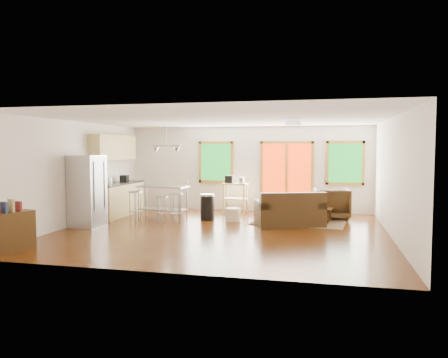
% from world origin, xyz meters
% --- Properties ---
extents(floor, '(7.50, 7.00, 0.02)m').
position_xyz_m(floor, '(0.00, 0.00, -0.01)').
color(floor, '#351805').
rests_on(floor, ground).
extents(ceiling, '(7.50, 7.00, 0.02)m').
position_xyz_m(ceiling, '(0.00, 0.00, 2.61)').
color(ceiling, white).
rests_on(ceiling, ground).
extents(back_wall, '(7.50, 0.02, 2.60)m').
position_xyz_m(back_wall, '(0.00, 3.51, 1.30)').
color(back_wall, silver).
rests_on(back_wall, ground).
extents(left_wall, '(0.02, 7.00, 2.60)m').
position_xyz_m(left_wall, '(-3.76, 0.00, 1.30)').
color(left_wall, silver).
rests_on(left_wall, ground).
extents(right_wall, '(0.02, 7.00, 2.60)m').
position_xyz_m(right_wall, '(3.76, 0.00, 1.30)').
color(right_wall, silver).
rests_on(right_wall, ground).
extents(front_wall, '(7.50, 0.02, 2.60)m').
position_xyz_m(front_wall, '(0.00, -3.51, 1.30)').
color(front_wall, silver).
rests_on(front_wall, ground).
extents(window_left, '(1.10, 0.05, 1.30)m').
position_xyz_m(window_left, '(-1.00, 3.46, 1.50)').
color(window_left, '#105117').
rests_on(window_left, back_wall).
extents(french_doors, '(1.60, 0.05, 2.10)m').
position_xyz_m(french_doors, '(1.20, 3.46, 1.10)').
color(french_doors, '#A82707').
rests_on(french_doors, back_wall).
extents(window_right, '(1.10, 0.05, 1.30)m').
position_xyz_m(window_right, '(2.90, 3.46, 1.50)').
color(window_right, '#105117').
rests_on(window_right, back_wall).
extents(rug, '(2.52, 2.06, 0.02)m').
position_xyz_m(rug, '(1.72, 1.74, 0.01)').
color(rug, '#455836').
rests_on(rug, floor).
extents(loveseat, '(1.84, 1.41, 0.87)m').
position_xyz_m(loveseat, '(1.50, 1.08, 0.34)').
color(loveseat, '#2F200F').
rests_on(loveseat, floor).
extents(coffee_table, '(1.03, 0.72, 0.38)m').
position_xyz_m(coffee_table, '(2.06, 1.81, 0.33)').
color(coffee_table, '#35210D').
rests_on(coffee_table, floor).
extents(armchair, '(1.00, 0.95, 0.94)m').
position_xyz_m(armchair, '(2.52, 2.43, 0.47)').
color(armchair, '#2F200F').
rests_on(armchair, floor).
extents(ottoman, '(0.73, 0.73, 0.44)m').
position_xyz_m(ottoman, '(1.02, 2.10, 0.22)').
color(ottoman, '#2F200F').
rests_on(ottoman, floor).
extents(pouf, '(0.52, 0.52, 0.34)m').
position_xyz_m(pouf, '(-0.03, 1.46, 0.17)').
color(pouf, white).
rests_on(pouf, floor).
extents(vase, '(0.20, 0.20, 0.29)m').
position_xyz_m(vase, '(1.65, 1.90, 0.50)').
color(vase, silver).
rests_on(vase, coffee_table).
extents(book, '(0.22, 0.07, 0.30)m').
position_xyz_m(book, '(2.12, 1.65, 0.55)').
color(book, maroon).
rests_on(book, coffee_table).
extents(cabinets, '(0.64, 2.24, 2.30)m').
position_xyz_m(cabinets, '(-3.49, 1.70, 0.93)').
color(cabinets, tan).
rests_on(cabinets, floor).
extents(refrigerator, '(0.77, 0.74, 1.76)m').
position_xyz_m(refrigerator, '(-3.34, -0.15, 0.88)').
color(refrigerator, '#B7BABC').
rests_on(refrigerator, floor).
extents(island, '(1.46, 0.74, 0.89)m').
position_xyz_m(island, '(-2.05, 1.58, 0.61)').
color(island, '#B7BABC').
rests_on(island, floor).
extents(cup, '(0.14, 0.13, 0.12)m').
position_xyz_m(cup, '(-1.34, 1.56, 1.01)').
color(cup, white).
rests_on(cup, island).
extents(bar_stool_a, '(0.45, 0.45, 0.78)m').
position_xyz_m(bar_stool_a, '(-2.62, 1.04, 0.58)').
color(bar_stool_a, '#B7BABC').
rests_on(bar_stool_a, floor).
extents(bar_stool_b, '(0.36, 0.36, 0.65)m').
position_xyz_m(bar_stool_b, '(-1.91, 1.15, 0.48)').
color(bar_stool_b, '#B7BABC').
rests_on(bar_stool_b, floor).
extents(bar_stool_c, '(0.38, 0.38, 0.77)m').
position_xyz_m(bar_stool_c, '(-1.44, 0.94, 0.57)').
color(bar_stool_c, '#B7BABC').
rests_on(bar_stool_c, floor).
extents(trash_can, '(0.50, 0.50, 0.70)m').
position_xyz_m(trash_can, '(-0.74, 1.48, 0.36)').
color(trash_can, black).
rests_on(trash_can, floor).
extents(kitchen_cart, '(0.75, 0.50, 1.11)m').
position_xyz_m(kitchen_cart, '(-0.30, 3.00, 0.76)').
color(kitchen_cart, tan).
rests_on(kitchen_cart, floor).
extents(bookshelf, '(0.58, 0.90, 0.99)m').
position_xyz_m(bookshelf, '(-3.35, -2.84, 0.39)').
color(bookshelf, '#35210D').
rests_on(bookshelf, floor).
extents(ceiling_flush, '(0.35, 0.35, 0.12)m').
position_xyz_m(ceiling_flush, '(1.60, 0.60, 2.53)').
color(ceiling_flush, white).
rests_on(ceiling_flush, ceiling).
extents(pendant_light, '(0.80, 0.18, 0.79)m').
position_xyz_m(pendant_light, '(-1.90, 1.50, 1.90)').
color(pendant_light, gray).
rests_on(pendant_light, ceiling).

